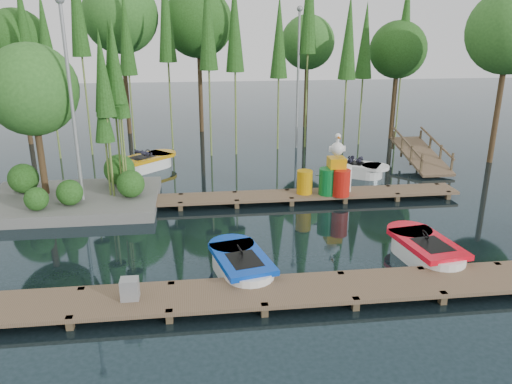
{
  "coord_description": "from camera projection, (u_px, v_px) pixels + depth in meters",
  "views": [
    {
      "loc": [
        -1.42,
        -14.97,
        6.33
      ],
      "look_at": [
        0.5,
        0.5,
        1.1
      ],
      "focal_mm": 35.0,
      "sensor_mm": 36.0,
      "label": 1
    }
  ],
  "objects": [
    {
      "name": "lamp_rear",
      "position": [
        298.0,
        67.0,
        25.72
      ],
      "size": [
        0.3,
        0.3,
        7.25
      ],
      "color": "gray",
      "rests_on": "ground"
    },
    {
      "name": "ramp",
      "position": [
        421.0,
        155.0,
        23.24
      ],
      "size": [
        1.5,
        3.94,
        1.49
      ],
      "color": "brown",
      "rests_on": "ground"
    },
    {
      "name": "boat_red",
      "position": [
        426.0,
        251.0,
        14.04
      ],
      "size": [
        1.69,
        3.04,
        0.97
      ],
      "rotation": [
        0.0,
        0.0,
        0.14
      ],
      "color": "white",
      "rests_on": "ground"
    },
    {
      "name": "lamp_island",
      "position": [
        70.0,
        90.0,
        16.62
      ],
      "size": [
        0.3,
        0.3,
        7.25
      ],
      "color": "gray",
      "rests_on": "ground"
    },
    {
      "name": "boat_blue",
      "position": [
        241.0,
        266.0,
        13.19
      ],
      "size": [
        1.84,
        3.0,
        0.94
      ],
      "rotation": [
        0.0,
        0.0,
        0.22
      ],
      "color": "white",
      "rests_on": "ground"
    },
    {
      "name": "far_dock",
      "position": [
        263.0,
        197.0,
        18.66
      ],
      "size": [
        15.0,
        1.2,
        0.5
      ],
      "color": "brown",
      "rests_on": "ground"
    },
    {
      "name": "utility_cabinet",
      "position": [
        130.0,
        289.0,
        11.5
      ],
      "size": [
        0.41,
        0.35,
        0.51
      ],
      "primitive_type": "cube",
      "color": "gray",
      "rests_on": "near_dock"
    },
    {
      "name": "boat_white_far",
      "position": [
        357.0,
        169.0,
        21.99
      ],
      "size": [
        2.85,
        2.39,
        1.24
      ],
      "rotation": [
        0.0,
        0.0,
        0.14
      ],
      "color": "white",
      "rests_on": "ground"
    },
    {
      "name": "seagull_post",
      "position": [
        322.0,
        179.0,
        18.73
      ],
      "size": [
        0.49,
        0.27,
        0.79
      ],
      "color": "gray",
      "rests_on": "far_dock"
    },
    {
      "name": "drum_cluster",
      "position": [
        337.0,
        176.0,
        18.59
      ],
      "size": [
        1.33,
        1.22,
        2.29
      ],
      "color": "#0B6526",
      "rests_on": "far_dock"
    },
    {
      "name": "island",
      "position": [
        56.0,
        119.0,
        17.61
      ],
      "size": [
        6.2,
        4.2,
        6.75
      ],
      "color": "slate",
      "rests_on": "ground"
    },
    {
      "name": "tree_screen",
      "position": [
        178.0,
        30.0,
        24.05
      ],
      "size": [
        34.42,
        18.53,
        10.31
      ],
      "color": "#45321D",
      "rests_on": "ground"
    },
    {
      "name": "near_dock",
      "position": [
        261.0,
        293.0,
        11.95
      ],
      "size": [
        18.0,
        1.5,
        0.5
      ],
      "color": "brown",
      "rests_on": "ground"
    },
    {
      "name": "yellow_barrel",
      "position": [
        305.0,
        182.0,
        18.68
      ],
      "size": [
        0.59,
        0.59,
        0.88
      ],
      "primitive_type": "cylinder",
      "color": "orange",
      "rests_on": "far_dock"
    },
    {
      "name": "boat_yellow_far",
      "position": [
        147.0,
        162.0,
        22.98
      ],
      "size": [
        3.03,
        2.98,
        1.47
      ],
      "rotation": [
        0.0,
        0.0,
        0.42
      ],
      "color": "white",
      "rests_on": "ground"
    },
    {
      "name": "ground_plane",
      "position": [
        243.0,
        229.0,
        16.26
      ],
      "size": [
        90.0,
        90.0,
        0.0
      ],
      "primitive_type": "plane",
      "color": "#1C2D34"
    }
  ]
}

